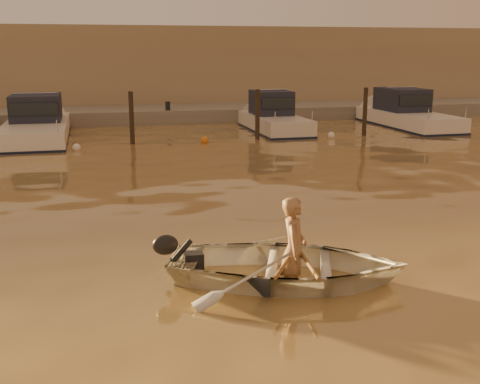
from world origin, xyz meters
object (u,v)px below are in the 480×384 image
object	(u,v)px
dinghy	(287,265)
waterfront_building	(117,70)
person	(294,249)
moored_boat_4	(275,117)
moored_boat_5	(408,113)
moored_boat_2	(36,124)

from	to	relation	value
dinghy	waterfront_building	bearing A→B (deg)	22.53
person	waterfront_building	distance (m)	28.21
moored_boat_4	moored_boat_5	xyz separation A→B (m)	(6.57, 0.00, 0.00)
moored_boat_5	moored_boat_2	bearing A→B (deg)	180.00
dinghy	moored_boat_5	world-z (taller)	moored_boat_5
moored_boat_4	moored_boat_5	bearing A→B (deg)	0.00
moored_boat_2	moored_boat_4	distance (m)	10.07
moored_boat_2	moored_boat_5	distance (m)	16.64
dinghy	waterfront_building	world-z (taller)	waterfront_building
person	moored_boat_2	xyz separation A→B (m)	(-5.03, 17.12, 0.10)
moored_boat_2	person	bearing A→B (deg)	-73.64
person	moored_boat_2	distance (m)	17.85
moored_boat_5	waterfront_building	xyz separation A→B (m)	(-12.78, 11.00, 1.77)
moored_boat_2	waterfront_building	size ratio (longest dim) A/B	0.18
moored_boat_4	moored_boat_5	size ratio (longest dim) A/B	0.83
dinghy	moored_boat_2	xyz separation A→B (m)	(-4.93, 17.09, 0.36)
dinghy	moored_boat_4	distance (m)	17.85
moored_boat_5	waterfront_building	size ratio (longest dim) A/B	0.16
person	moored_boat_4	size ratio (longest dim) A/B	0.27
dinghy	moored_boat_5	distance (m)	20.72
moored_boat_2	waterfront_building	xyz separation A→B (m)	(3.86, 11.00, 1.77)
moored_boat_2	dinghy	bearing A→B (deg)	-73.90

